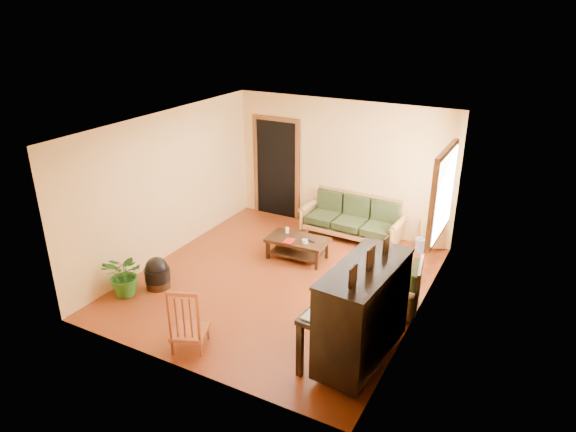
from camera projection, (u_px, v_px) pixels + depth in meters
The scene contains 16 objects.
floor at pixel (280, 281), 8.52m from camera, with size 5.00×5.00×0.00m, color #5B200C.
doorway at pixel (276, 169), 10.77m from camera, with size 1.08×0.16×2.05m, color black.
window at pixel (443, 194), 8.03m from camera, with size 0.12×1.36×1.46m, color white.
sofa at pixel (351, 218), 9.92m from camera, with size 1.94×0.81×0.83m, color olive.
coffee_table at pixel (297, 248), 9.19m from camera, with size 1.07×0.59×0.39m, color black.
armchair at pixel (395, 285), 7.58m from camera, with size 0.78×0.82×0.82m, color olive.
piano at pixel (363, 315), 6.38m from camera, with size 0.91×1.55×1.37m, color black.
footstool at pixel (158, 276), 8.26m from camera, with size 0.41×0.41×0.39m, color black.
red_chair at pixel (188, 316), 6.72m from camera, with size 0.44×0.48×0.95m, color maroon.
leaning_frame at pixel (433, 234), 9.51m from camera, with size 0.45×0.10×0.60m, color gold.
ceramic_crock at pixel (420, 245), 9.45m from camera, with size 0.21×0.21×0.26m, color #314795.
potted_plant at pixel (126, 275), 7.98m from camera, with size 0.65×0.56×0.72m, color #235B1A.
book at pixel (285, 240), 9.02m from camera, with size 0.17×0.23×0.02m, color maroon.
candle at pixel (287, 230), 9.32m from camera, with size 0.06×0.06×0.11m, color silver.
glass_jar at pixel (305, 241), 8.93m from camera, with size 0.10×0.10×0.07m, color silver.
remote at pixel (311, 241), 9.00m from camera, with size 0.15×0.04×0.01m, color black.
Camera 1 is at (3.62, -6.50, 4.30)m, focal length 32.00 mm.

